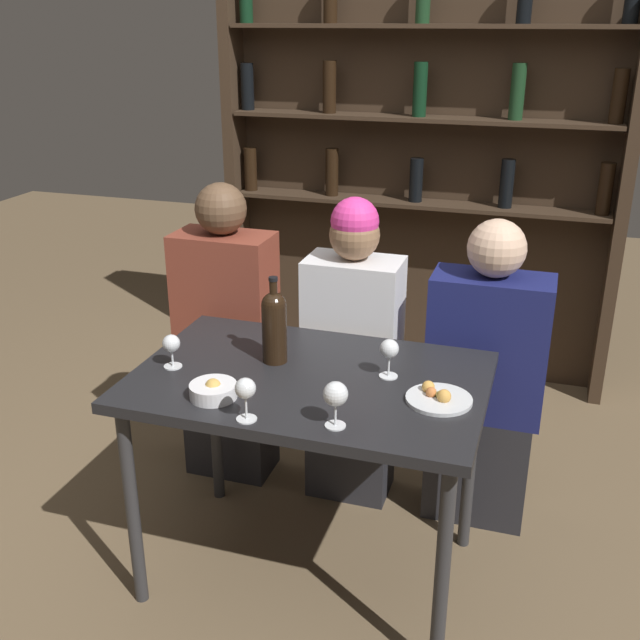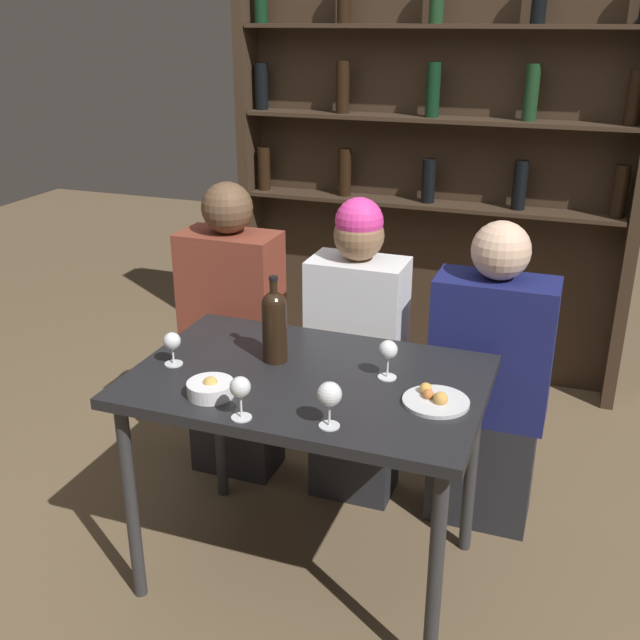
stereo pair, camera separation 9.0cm
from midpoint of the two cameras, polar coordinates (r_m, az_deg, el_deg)
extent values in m
plane|color=brown|center=(2.82, -1.69, -18.46)|extent=(10.00, 10.00, 0.00)
cube|color=black|center=(2.40, -1.89, -4.68)|extent=(1.12, 0.74, 0.04)
cylinder|color=#2D2D30|center=(2.56, -15.12, -13.69)|extent=(0.04, 0.04, 0.73)
cylinder|color=#2D2D30|center=(2.26, 8.12, -18.60)|extent=(0.04, 0.04, 0.73)
cylinder|color=#2D2D30|center=(3.01, -8.86, -7.33)|extent=(0.04, 0.04, 0.73)
cylinder|color=#2D2D30|center=(2.76, 10.44, -10.41)|extent=(0.04, 0.04, 0.73)
cube|color=#38281C|center=(3.99, 6.90, 9.45)|extent=(1.98, 0.02, 1.95)
cube|color=#38281C|center=(4.19, -6.99, 10.05)|extent=(0.06, 0.18, 1.95)
cube|color=#38281C|center=(3.83, 21.37, 7.57)|extent=(0.06, 0.18, 1.95)
cube|color=#38281C|center=(3.89, 6.57, 8.81)|extent=(1.90, 0.18, 0.02)
cylinder|color=black|center=(4.13, -5.94, 11.36)|extent=(0.07, 0.07, 0.23)
cylinder|color=black|center=(3.98, 0.26, 11.20)|extent=(0.07, 0.07, 0.24)
cylinder|color=black|center=(3.87, 6.67, 10.54)|extent=(0.07, 0.07, 0.22)
cylinder|color=black|center=(3.82, 13.38, 10.07)|extent=(0.07, 0.07, 0.24)
cylinder|color=black|center=(3.80, 20.29, 9.35)|extent=(0.07, 0.07, 0.25)
cube|color=#38281C|center=(3.82, 6.86, 15.00)|extent=(1.90, 0.18, 0.02)
cylinder|color=black|center=(4.08, -6.21, 17.26)|extent=(0.07, 0.07, 0.23)
cylinder|color=black|center=(3.91, 0.04, 17.32)|extent=(0.07, 0.07, 0.25)
cylinder|color=black|center=(3.80, 6.96, 17.04)|extent=(0.07, 0.07, 0.25)
cylinder|color=#19381E|center=(3.75, 14.13, 16.52)|extent=(0.07, 0.07, 0.26)
cylinder|color=black|center=(3.74, 21.18, 15.61)|extent=(0.07, 0.07, 0.24)
cube|color=#38281C|center=(3.79, 7.17, 21.35)|extent=(1.90, 0.18, 0.02)
cylinder|color=black|center=(2.46, -4.53, -1.02)|extent=(0.08, 0.08, 0.20)
sphere|color=black|center=(2.42, -4.60, 1.16)|extent=(0.08, 0.08, 0.08)
cylinder|color=black|center=(2.41, -4.63, 2.07)|extent=(0.03, 0.03, 0.08)
cylinder|color=black|center=(2.39, -4.67, 3.13)|extent=(0.03, 0.03, 0.01)
cylinder|color=silver|center=(2.39, 4.16, -4.29)|extent=(0.06, 0.06, 0.00)
cylinder|color=silver|center=(2.38, 4.18, -3.41)|extent=(0.01, 0.01, 0.08)
sphere|color=silver|center=(2.35, 4.22, -2.19)|extent=(0.06, 0.06, 0.06)
cylinder|color=silver|center=(2.51, -12.15, -3.48)|extent=(0.06, 0.06, 0.00)
cylinder|color=silver|center=(2.49, -12.21, -2.77)|extent=(0.01, 0.01, 0.06)
sphere|color=silver|center=(2.47, -12.30, -1.76)|extent=(0.06, 0.06, 0.06)
cylinder|color=silver|center=(2.11, -0.06, -8.05)|extent=(0.06, 0.06, 0.00)
cylinder|color=silver|center=(2.09, -0.06, -7.08)|extent=(0.01, 0.01, 0.08)
sphere|color=silver|center=(2.06, -0.06, -5.67)|extent=(0.07, 0.07, 0.07)
cylinder|color=silver|center=(2.16, -6.81, -7.51)|extent=(0.06, 0.06, 0.00)
cylinder|color=silver|center=(2.14, -6.86, -6.54)|extent=(0.01, 0.01, 0.08)
sphere|color=silver|center=(2.11, -6.93, -5.20)|extent=(0.06, 0.06, 0.06)
cylinder|color=silver|center=(2.26, 7.92, -6.02)|extent=(0.20, 0.20, 0.01)
sphere|color=#99B256|center=(2.26, 8.03, -5.69)|extent=(0.03, 0.03, 0.03)
sphere|color=#E5BC66|center=(2.25, 8.22, -5.78)|extent=(0.02, 0.02, 0.02)
sphere|color=gold|center=(2.24, 8.29, -5.79)|extent=(0.04, 0.04, 0.04)
sphere|color=gold|center=(2.29, 7.14, -5.09)|extent=(0.04, 0.04, 0.04)
sphere|color=#C67038|center=(2.26, 7.34, -5.51)|extent=(0.03, 0.03, 0.03)
cylinder|color=white|center=(2.28, -9.26, -5.35)|extent=(0.14, 0.14, 0.04)
sphere|color=gold|center=(2.28, -9.28, -5.02)|extent=(0.05, 0.05, 0.05)
cube|color=#26262B|center=(3.26, -7.54, -7.68)|extent=(0.35, 0.22, 0.45)
cube|color=brown|center=(3.04, -8.03, 0.99)|extent=(0.39, 0.22, 0.60)
sphere|color=brown|center=(2.92, -8.45, 8.38)|extent=(0.20, 0.20, 0.20)
cube|color=#26262B|center=(3.09, 1.56, -9.24)|extent=(0.32, 0.22, 0.45)
cube|color=white|center=(2.87, 1.66, -0.65)|extent=(0.36, 0.22, 0.55)
sphere|color=#8C6647|center=(2.75, 1.74, 6.48)|extent=(0.19, 0.19, 0.19)
sphere|color=#EA3893|center=(2.73, 1.76, 7.52)|extent=(0.18, 0.18, 0.18)
cube|color=#26262B|center=(3.02, 11.03, -10.60)|extent=(0.38, 0.22, 0.45)
cube|color=navy|center=(2.78, 11.77, -2.00)|extent=(0.43, 0.22, 0.54)
sphere|color=beige|center=(2.66, 12.38, 5.34)|extent=(0.21, 0.21, 0.21)
camera|label=1|loc=(0.04, -91.06, -0.43)|focal=42.00mm
camera|label=2|loc=(0.04, 88.94, 0.43)|focal=42.00mm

